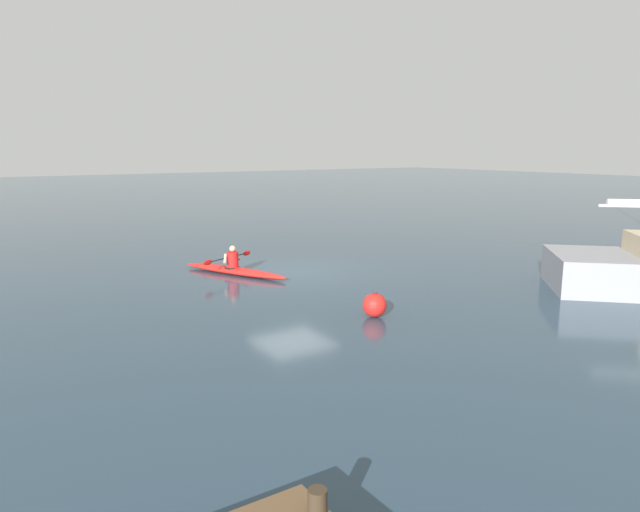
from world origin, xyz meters
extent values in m
plane|color=#283D4C|center=(0.00, 0.00, 0.00)|extent=(160.00, 160.00, 0.00)
ellipsoid|color=red|center=(1.74, -0.82, 0.12)|extent=(2.28, 4.10, 0.25)
torus|color=black|center=(1.78, -0.91, 0.23)|extent=(0.68, 0.68, 0.04)
cylinder|color=black|center=(2.27, -1.98, 0.24)|extent=(0.18, 0.18, 0.02)
cylinder|color=red|center=(1.76, -0.87, 0.50)|extent=(0.37, 0.37, 0.50)
sphere|color=tan|center=(1.76, -0.87, 0.86)|extent=(0.21, 0.21, 0.21)
cylinder|color=black|center=(1.85, -1.05, 0.54)|extent=(1.78, 0.83, 0.03)
ellipsoid|color=red|center=(2.73, -0.65, 0.54)|extent=(0.38, 0.20, 0.17)
ellipsoid|color=red|center=(0.96, -1.46, 0.54)|extent=(0.38, 0.20, 0.17)
cylinder|color=tan|center=(2.06, -0.83, 0.56)|extent=(0.24, 0.27, 0.34)
cylinder|color=tan|center=(1.54, -1.06, 0.56)|extent=(0.32, 0.15, 0.34)
sphere|color=red|center=(0.89, 5.53, 0.30)|extent=(0.60, 0.60, 0.60)
torus|color=#333338|center=(0.89, 5.53, 0.63)|extent=(0.12, 0.12, 0.02)
camera|label=1|loc=(9.44, 16.04, 4.11)|focal=31.62mm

